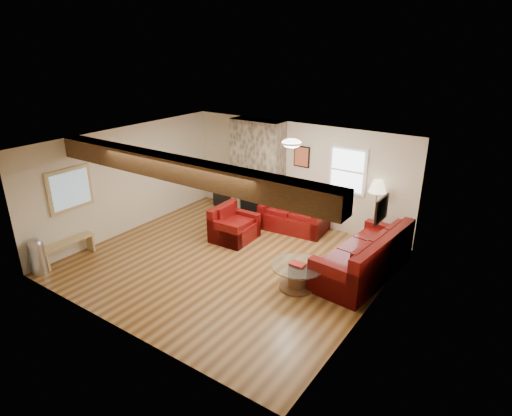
{
  "coord_description": "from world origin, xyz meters",
  "views": [
    {
      "loc": [
        4.96,
        -6.19,
        4.33
      ],
      "look_at": [
        0.41,
        0.4,
        1.17
      ],
      "focal_mm": 30.0,
      "sensor_mm": 36.0,
      "label": 1
    }
  ],
  "objects_px": {
    "tv_cabinet": "(231,198)",
    "coffee_table": "(297,276)",
    "floor_lamp": "(377,190)",
    "television": "(231,182)",
    "sofa_three": "(363,254)",
    "loveseat": "(294,213)",
    "armchair_red": "(234,224)"
  },
  "relations": [
    {
      "from": "coffee_table",
      "to": "floor_lamp",
      "type": "distance_m",
      "value": 2.86
    },
    {
      "from": "television",
      "to": "floor_lamp",
      "type": "height_order",
      "value": "floor_lamp"
    },
    {
      "from": "tv_cabinet",
      "to": "television",
      "type": "distance_m",
      "value": 0.47
    },
    {
      "from": "loveseat",
      "to": "television",
      "type": "distance_m",
      "value": 2.21
    },
    {
      "from": "television",
      "to": "floor_lamp",
      "type": "xyz_separation_m",
      "value": [
        4.03,
        0.02,
        0.57
      ]
    },
    {
      "from": "coffee_table",
      "to": "armchair_red",
      "type": "bearing_deg",
      "value": 155.68
    },
    {
      "from": "sofa_three",
      "to": "loveseat",
      "type": "xyz_separation_m",
      "value": [
        -2.21,
        1.16,
        -0.05
      ]
    },
    {
      "from": "sofa_three",
      "to": "armchair_red",
      "type": "xyz_separation_m",
      "value": [
        -3.05,
        -0.14,
        -0.08
      ]
    },
    {
      "from": "loveseat",
      "to": "sofa_three",
      "type": "bearing_deg",
      "value": -33.35
    },
    {
      "from": "sofa_three",
      "to": "coffee_table",
      "type": "distance_m",
      "value": 1.43
    },
    {
      "from": "armchair_red",
      "to": "coffee_table",
      "type": "xyz_separation_m",
      "value": [
        2.23,
        -1.01,
        -0.15
      ]
    },
    {
      "from": "loveseat",
      "to": "coffee_table",
      "type": "distance_m",
      "value": 2.7
    },
    {
      "from": "sofa_three",
      "to": "television",
      "type": "bearing_deg",
      "value": -103.05
    },
    {
      "from": "coffee_table",
      "to": "tv_cabinet",
      "type": "xyz_separation_m",
      "value": [
        -3.56,
        2.61,
        0.0
      ]
    },
    {
      "from": "loveseat",
      "to": "tv_cabinet",
      "type": "relative_size",
      "value": 1.61
    },
    {
      "from": "floor_lamp",
      "to": "television",
      "type": "bearing_deg",
      "value": -179.72
    },
    {
      "from": "sofa_three",
      "to": "television",
      "type": "xyz_separation_m",
      "value": [
        -4.38,
        1.46,
        0.24
      ]
    },
    {
      "from": "loveseat",
      "to": "floor_lamp",
      "type": "bearing_deg",
      "value": 4.02
    },
    {
      "from": "sofa_three",
      "to": "floor_lamp",
      "type": "distance_m",
      "value": 1.72
    },
    {
      "from": "armchair_red",
      "to": "loveseat",
      "type": "bearing_deg",
      "value": -35.16
    },
    {
      "from": "sofa_three",
      "to": "coffee_table",
      "type": "relative_size",
      "value": 2.45
    },
    {
      "from": "armchair_red",
      "to": "coffee_table",
      "type": "height_order",
      "value": "armchair_red"
    },
    {
      "from": "sofa_three",
      "to": "loveseat",
      "type": "distance_m",
      "value": 2.5
    },
    {
      "from": "loveseat",
      "to": "tv_cabinet",
      "type": "height_order",
      "value": "loveseat"
    },
    {
      "from": "floor_lamp",
      "to": "armchair_red",
      "type": "bearing_deg",
      "value": -149.07
    },
    {
      "from": "coffee_table",
      "to": "television",
      "type": "height_order",
      "value": "television"
    },
    {
      "from": "armchair_red",
      "to": "television",
      "type": "xyz_separation_m",
      "value": [
        -1.33,
        1.6,
        0.32
      ]
    },
    {
      "from": "tv_cabinet",
      "to": "armchair_red",
      "type": "bearing_deg",
      "value": -50.15
    },
    {
      "from": "sofa_three",
      "to": "tv_cabinet",
      "type": "relative_size",
      "value": 2.48
    },
    {
      "from": "tv_cabinet",
      "to": "coffee_table",
      "type": "bearing_deg",
      "value": -36.18
    },
    {
      "from": "coffee_table",
      "to": "loveseat",
      "type": "bearing_deg",
      "value": 121.2
    },
    {
      "from": "armchair_red",
      "to": "floor_lamp",
      "type": "bearing_deg",
      "value": -61.54
    }
  ]
}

